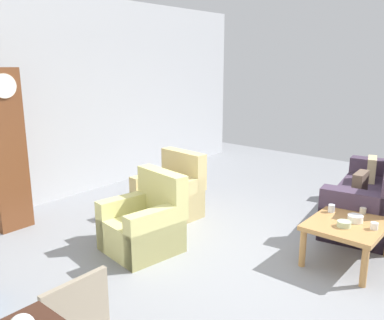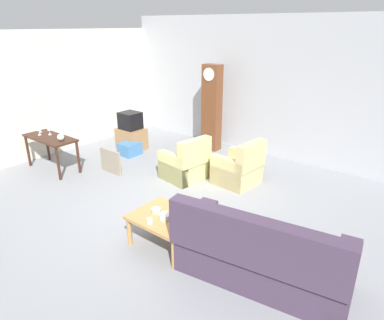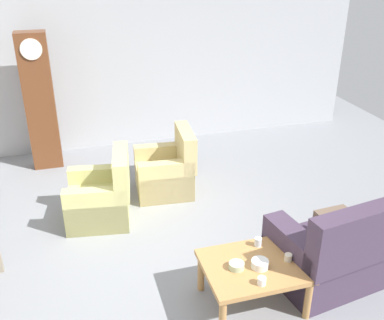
% 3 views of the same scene
% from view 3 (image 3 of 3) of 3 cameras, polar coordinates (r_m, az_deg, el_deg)
% --- Properties ---
extents(ground_plane, '(10.40, 10.40, 0.00)m').
position_cam_3_polar(ground_plane, '(5.11, -2.35, -13.14)').
color(ground_plane, gray).
extents(garage_door_wall, '(8.40, 0.16, 3.20)m').
position_cam_3_polar(garage_door_wall, '(7.70, -9.25, 13.33)').
color(garage_door_wall, '#ADAFB5').
rests_on(garage_door_wall, ground_plane).
extents(couch_floral, '(2.21, 1.18, 1.04)m').
position_cam_3_polar(couch_floral, '(5.21, 21.67, -9.59)').
color(couch_floral, '#423347').
rests_on(couch_floral, ground_plane).
extents(armchair_olive_near, '(0.90, 0.87, 0.92)m').
position_cam_3_polar(armchair_olive_near, '(5.81, -11.41, -4.80)').
color(armchair_olive_near, '#CCC67A').
rests_on(armchair_olive_near, ground_plane).
extents(armchair_olive_far, '(0.85, 0.82, 0.92)m').
position_cam_3_polar(armchair_olive_far, '(6.35, -3.20, -1.52)').
color(armchair_olive_far, tan).
rests_on(armchair_olive_far, ground_plane).
extents(coffee_table_wood, '(0.96, 0.76, 0.47)m').
position_cam_3_polar(coffee_table_wood, '(4.43, 7.85, -13.71)').
color(coffee_table_wood, '#B27F47').
rests_on(coffee_table_wood, ground_plane).
extents(grandfather_clock, '(0.44, 0.30, 2.11)m').
position_cam_3_polar(grandfather_clock, '(7.21, -18.81, 6.98)').
color(grandfather_clock, brown).
rests_on(grandfather_clock, ground_plane).
extents(cup_white_porcelain, '(0.08, 0.08, 0.07)m').
position_cam_3_polar(cup_white_porcelain, '(4.16, 8.88, -14.99)').
color(cup_white_porcelain, white).
rests_on(cup_white_porcelain, coffee_table_wood).
extents(cup_blue_rimmed, '(0.07, 0.07, 0.09)m').
position_cam_3_polar(cup_blue_rimmed, '(4.60, 8.41, -10.29)').
color(cup_blue_rimmed, silver).
rests_on(cup_blue_rimmed, coffee_table_wood).
extents(cup_cream_tall, '(0.07, 0.07, 0.07)m').
position_cam_3_polar(cup_cream_tall, '(4.47, 12.16, -12.05)').
color(cup_cream_tall, beige).
rests_on(cup_cream_tall, coffee_table_wood).
extents(bowl_white_stacked, '(0.16, 0.16, 0.07)m').
position_cam_3_polar(bowl_white_stacked, '(4.34, 8.65, -12.96)').
color(bowl_white_stacked, white).
rests_on(bowl_white_stacked, coffee_table_wood).
extents(bowl_shallow_green, '(0.15, 0.15, 0.06)m').
position_cam_3_polar(bowl_shallow_green, '(4.31, 5.71, -13.25)').
color(bowl_shallow_green, '#B2C69E').
rests_on(bowl_shallow_green, coffee_table_wood).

